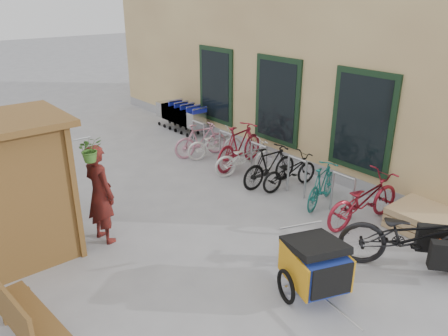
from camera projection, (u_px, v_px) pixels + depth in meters
ground at (257, 255)px, 7.45m from camera, size 80.00×80.00×0.00m
building at (314, 15)px, 13.17m from camera, size 6.07×13.00×7.00m
bike_rack at (259, 158)px, 10.32m from camera, size 0.05×5.35×0.86m
pallet_stack at (426, 220)px, 8.13m from camera, size 1.00×1.20×0.40m
bench at (21, 315)px, 5.35m from camera, size 0.60×1.55×0.96m
shopping_carts at (180, 114)px, 13.82m from camera, size 0.54×2.14×0.97m
child_trailer at (315, 263)px, 6.29m from camera, size 1.08×1.65×0.96m
cargo_bike at (414, 237)px, 6.88m from camera, size 2.00×2.24×1.18m
person_kiosk at (100, 194)px, 7.58m from camera, size 0.54×0.73×1.81m
bike_0 at (363, 199)px, 8.30m from camera, size 1.95×0.85×0.99m
bike_1 at (322, 185)px, 9.06m from camera, size 1.52×0.84×0.88m
bike_2 at (290, 171)px, 9.84m from camera, size 1.58×0.69×0.80m
bike_3 at (270, 166)px, 9.95m from camera, size 1.59×0.51×0.94m
bike_4 at (246, 158)px, 10.59m from camera, size 1.70×1.01×0.85m
bike_5 at (240, 146)px, 11.00m from camera, size 1.92×0.94×1.11m
bike_6 at (215, 143)px, 11.63m from camera, size 1.63×0.97×0.81m
bike_7 at (201, 140)px, 11.73m from camera, size 1.59×0.73×0.92m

